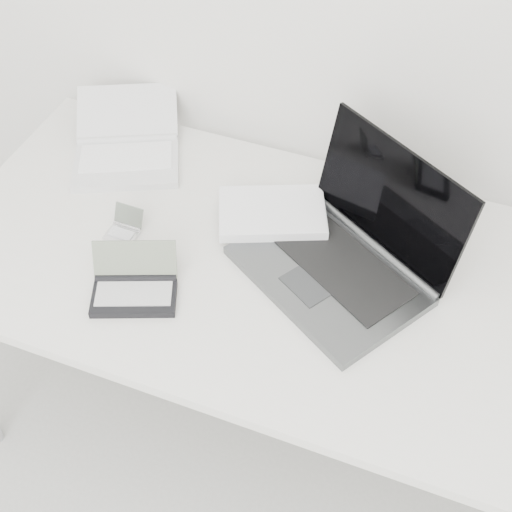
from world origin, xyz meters
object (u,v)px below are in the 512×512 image
(desk, at_px, (274,278))
(palmtop_charcoal, at_px, (134,288))
(netbook_open_white, at_px, (127,149))
(laptop_large, at_px, (329,243))

(desk, relative_size, palmtop_charcoal, 7.02)
(netbook_open_white, relative_size, palmtop_charcoal, 1.90)
(desk, relative_size, netbook_open_white, 3.69)
(netbook_open_white, bearing_deg, palmtop_charcoal, -85.31)
(laptop_large, distance_m, netbook_open_white, 0.64)
(desk, relative_size, laptop_large, 2.60)
(desk, xyz_separation_m, palmtop_charcoal, (-0.26, -0.19, 0.07))
(desk, distance_m, palmtop_charcoal, 0.33)
(laptop_large, relative_size, palmtop_charcoal, 2.70)
(palmtop_charcoal, bearing_deg, laptop_large, 13.55)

